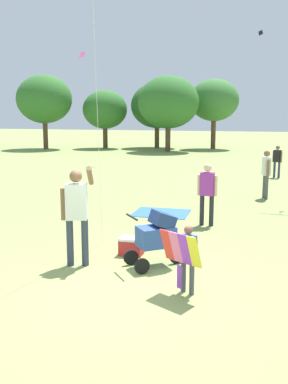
% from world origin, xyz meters
% --- Properties ---
extents(ground_plane, '(120.00, 120.00, 0.00)m').
position_xyz_m(ground_plane, '(0.00, 0.00, 0.00)').
color(ground_plane, '#849351').
extents(treeline_distant, '(36.53, 7.03, 5.48)m').
position_xyz_m(treeline_distant, '(-3.82, 25.74, 3.41)').
color(treeline_distant, brown).
rests_on(treeline_distant, ground).
extents(child_with_butterfly_kite, '(0.69, 0.52, 1.07)m').
position_xyz_m(child_with_butterfly_kite, '(0.89, -0.03, 0.65)').
color(child_with_butterfly_kite, '#4C4C51').
rests_on(child_with_butterfly_kite, ground).
extents(person_adult_flyer, '(0.58, 0.64, 1.83)m').
position_xyz_m(person_adult_flyer, '(-1.24, 0.74, 1.06)').
color(person_adult_flyer, '#33384C').
rests_on(person_adult_flyer, ground).
extents(stroller, '(1.03, 0.91, 1.03)m').
position_xyz_m(stroller, '(0.16, 1.07, 0.61)').
color(stroller, black).
rests_on(stroller, ground).
extents(person_sitting_far, '(0.29, 0.48, 1.56)m').
position_xyz_m(person_sitting_far, '(1.98, 8.27, 0.92)').
color(person_sitting_far, '#4C4C51').
rests_on(person_sitting_far, ground).
extents(person_couple_left, '(0.39, 0.30, 1.37)m').
position_xyz_m(person_couple_left, '(2.40, 13.23, 0.81)').
color(person_couple_left, '#33384C').
rests_on(person_couple_left, ground).
extents(person_kid_running, '(0.49, 0.22, 1.53)m').
position_xyz_m(person_kid_running, '(0.62, 4.28, 0.90)').
color(person_kid_running, '#232328').
rests_on(person_kid_running, ground).
extents(picnic_blanket, '(1.52, 1.27, 0.02)m').
position_xyz_m(picnic_blanket, '(-0.76, 5.31, 0.01)').
color(picnic_blanket, '#3366B2').
rests_on(picnic_blanket, ground).
extents(cooler_box, '(0.45, 0.33, 0.35)m').
position_xyz_m(cooler_box, '(-0.48, 1.58, 0.18)').
color(cooler_box, red).
rests_on(cooler_box, ground).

